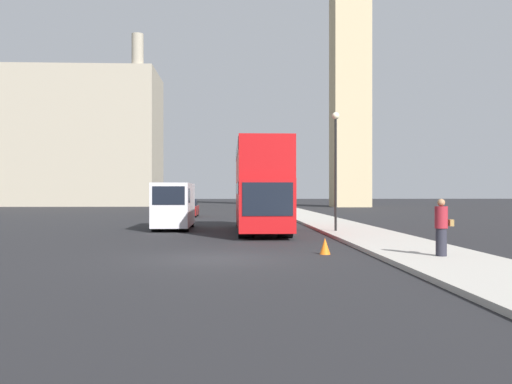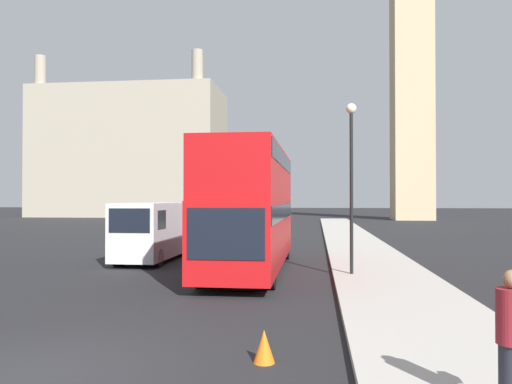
# 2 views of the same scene
# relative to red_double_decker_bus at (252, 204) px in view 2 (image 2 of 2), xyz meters

# --- Properties ---
(ground_plane) EXTENTS (300.00, 300.00, 0.00)m
(ground_plane) POSITION_rel_red_double_decker_bus_xyz_m (-1.97, -11.60, -2.54)
(ground_plane) COLOR black
(building_block_distant) EXTENTS (28.72, 13.95, 24.54)m
(building_block_distant) POSITION_rel_red_double_decker_bus_xyz_m (-26.96, 58.01, 7.55)
(building_block_distant) COLOR #9E937F
(building_block_distant) RESTS_ON ground_plane
(red_double_decker_bus) EXTENTS (2.49, 10.93, 4.58)m
(red_double_decker_bus) POSITION_rel_red_double_decker_bus_xyz_m (0.00, 0.00, 0.00)
(red_double_decker_bus) COLOR #B71114
(red_double_decker_bus) RESTS_ON ground_plane
(white_van) EXTENTS (1.97, 5.84, 2.57)m
(white_van) POSITION_rel_red_double_decker_bus_xyz_m (-4.73, 2.48, -1.17)
(white_van) COLOR silver
(white_van) RESTS_ON ground_plane
(street_lamp) EXTENTS (0.36, 0.36, 5.91)m
(street_lamp) POSITION_rel_red_double_decker_bus_xyz_m (3.67, -1.32, 1.47)
(street_lamp) COLOR black
(street_lamp) RESTS_ON sidewalk_strip
(parked_sedan) EXTENTS (1.78, 4.51, 1.49)m
(parked_sedan) POSITION_rel_red_double_decker_bus_xyz_m (-5.22, 18.71, -1.87)
(parked_sedan) COLOR maroon
(parked_sedan) RESTS_ON ground_plane
(traffic_cone) EXTENTS (0.36, 0.36, 0.55)m
(traffic_cone) POSITION_rel_red_double_decker_bus_xyz_m (1.58, -10.57, -2.27)
(traffic_cone) COLOR orange
(traffic_cone) RESTS_ON ground_plane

